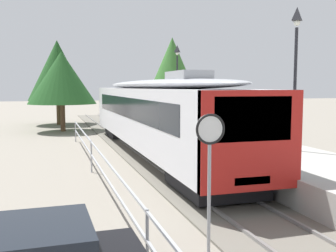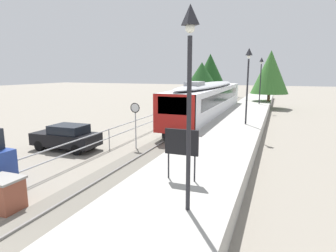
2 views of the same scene
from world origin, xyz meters
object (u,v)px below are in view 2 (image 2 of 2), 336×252
object	(u,v)px
platform_notice_board	(182,144)
speed_limit_sign	(135,114)
commuter_train	(208,99)
platform_lamp_mid_platform	(248,72)
platform_lamp_near_end	(190,72)
brick_utility_cabinet	(4,194)
platform_lamp_far_end	(261,72)
parked_hatchback_black	(67,137)

from	to	relation	value
platform_notice_board	speed_limit_sign	size ratio (longest dim) A/B	0.64
commuter_train	platform_lamp_mid_platform	world-z (taller)	platform_lamp_mid_platform
platform_lamp_near_end	speed_limit_sign	world-z (taller)	platform_lamp_near_end
platform_notice_board	brick_utility_cabinet	xyz separation A→B (m)	(-5.45, -2.60, -1.61)
platform_lamp_mid_platform	brick_utility_cabinet	world-z (taller)	platform_lamp_mid_platform
platform_lamp_near_end	platform_lamp_far_end	size ratio (longest dim) A/B	1.00
platform_lamp_mid_platform	parked_hatchback_black	world-z (taller)	platform_lamp_mid_platform
commuter_train	brick_utility_cabinet	xyz separation A→B (m)	(-2.29, -19.98, -1.57)
platform_lamp_mid_platform	platform_notice_board	bearing A→B (deg)	-94.17
platform_lamp_near_end	parked_hatchback_black	bearing A→B (deg)	145.83
platform_lamp_mid_platform	platform_notice_board	world-z (taller)	platform_lamp_mid_platform
platform_lamp_near_end	parked_hatchback_black	xyz separation A→B (m)	(-9.58, 6.51, -3.83)
platform_notice_board	speed_limit_sign	bearing A→B (deg)	128.80
platform_notice_board	parked_hatchback_black	size ratio (longest dim) A/B	0.45
platform_lamp_far_end	speed_limit_sign	size ratio (longest dim) A/B	1.91
platform_lamp_far_end	platform_lamp_near_end	bearing A→B (deg)	-90.00
platform_notice_board	commuter_train	bearing A→B (deg)	100.29
brick_utility_cabinet	platform_lamp_near_end	bearing A→B (deg)	4.62
platform_lamp_near_end	speed_limit_sign	size ratio (longest dim) A/B	1.91
platform_lamp_far_end	parked_hatchback_black	distance (m)	24.13
commuter_train	platform_lamp_far_end	xyz separation A→B (m)	(4.04, 8.84, 2.48)
platform_lamp_near_end	platform_lamp_far_end	xyz separation A→B (m)	(0.00, 28.31, 0.00)
commuter_train	platform_lamp_mid_platform	bearing A→B (deg)	-52.77
platform_lamp_far_end	platform_notice_board	world-z (taller)	platform_lamp_far_end
platform_lamp_near_end	speed_limit_sign	bearing A→B (deg)	125.31
platform_lamp_far_end	platform_notice_board	size ratio (longest dim) A/B	2.97
commuter_train	brick_utility_cabinet	distance (m)	20.18
platform_notice_board	platform_lamp_mid_platform	bearing A→B (deg)	85.83
brick_utility_cabinet	parked_hatchback_black	xyz separation A→B (m)	(-3.25, 7.02, 0.22)
platform_lamp_near_end	platform_notice_board	size ratio (longest dim) A/B	2.97
platform_lamp_mid_platform	platform_notice_board	distance (m)	12.35
platform_lamp_near_end	platform_notice_board	world-z (taller)	platform_lamp_near_end
platform_notice_board	brick_utility_cabinet	world-z (taller)	platform_notice_board
platform_lamp_far_end	brick_utility_cabinet	bearing A→B (deg)	-102.38
commuter_train	parked_hatchback_black	size ratio (longest dim) A/B	4.78
speed_limit_sign	platform_notice_board	bearing A→B (deg)	-51.20
platform_lamp_mid_platform	speed_limit_sign	world-z (taller)	platform_lamp_mid_platform
commuter_train	platform_lamp_mid_platform	distance (m)	7.12
platform_lamp_mid_platform	platform_lamp_far_end	distance (m)	14.16
platform_notice_board	speed_limit_sign	xyz separation A→B (m)	(-5.01, 6.24, -0.06)
platform_lamp_far_end	speed_limit_sign	xyz separation A→B (m)	(-5.89, -19.99, -2.50)
commuter_train	speed_limit_sign	world-z (taller)	commuter_train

